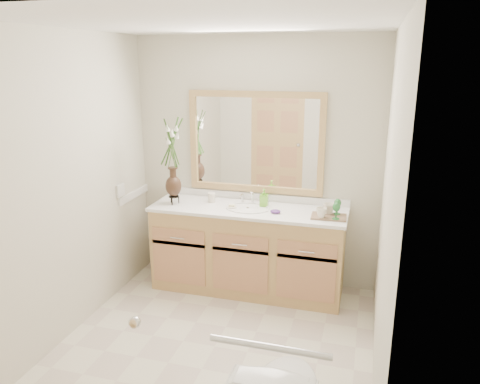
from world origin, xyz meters
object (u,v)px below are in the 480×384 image
(soap_bottle, at_px, (264,198))
(tray, at_px, (329,217))
(flower_vase, at_px, (172,152))
(tumbler, at_px, (212,198))

(soap_bottle, bearing_deg, tray, -18.20)
(flower_vase, height_order, tumbler, flower_vase)
(flower_vase, bearing_deg, tray, -0.40)
(soap_bottle, bearing_deg, tumbler, 179.66)
(soap_bottle, xyz_separation_m, tray, (0.63, -0.18, -0.07))
(tumbler, xyz_separation_m, soap_bottle, (0.52, 0.02, 0.03))
(flower_vase, xyz_separation_m, soap_bottle, (0.85, 0.17, -0.43))
(flower_vase, relative_size, soap_bottle, 4.98)
(flower_vase, distance_m, soap_bottle, 0.97)
(flower_vase, distance_m, tray, 1.56)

